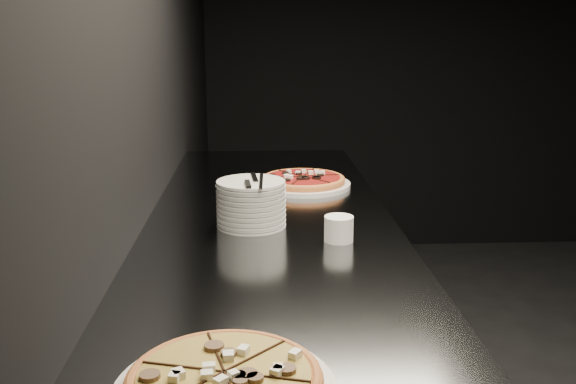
{
  "coord_description": "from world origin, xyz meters",
  "views": [
    {
      "loc": [
        -2.17,
        -1.76,
        1.47
      ],
      "look_at": [
        -2.08,
        0.04,
        1.02
      ],
      "focal_mm": 40.0,
      "sensor_mm": 36.0,
      "label": 1
    }
  ],
  "objects_px": {
    "pizza_mushroom": "(225,383)",
    "pizza_tomato": "(303,181)",
    "counter": "(272,372)",
    "ramekin": "(339,228)",
    "cutlery": "(254,181)",
    "plate_stack": "(251,203)"
  },
  "relations": [
    {
      "from": "pizza_mushroom",
      "to": "pizza_tomato",
      "type": "bearing_deg",
      "value": 80.82
    },
    {
      "from": "counter",
      "to": "pizza_tomato",
      "type": "bearing_deg",
      "value": 75.67
    },
    {
      "from": "ramekin",
      "to": "cutlery",
      "type": "bearing_deg",
      "value": 148.91
    },
    {
      "from": "pizza_tomato",
      "to": "plate_stack",
      "type": "bearing_deg",
      "value": -111.64
    },
    {
      "from": "plate_stack",
      "to": "ramekin",
      "type": "xyz_separation_m",
      "value": [
        0.24,
        -0.15,
        -0.03
      ]
    },
    {
      "from": "plate_stack",
      "to": "ramekin",
      "type": "height_order",
      "value": "plate_stack"
    },
    {
      "from": "pizza_tomato",
      "to": "cutlery",
      "type": "xyz_separation_m",
      "value": [
        -0.18,
        -0.48,
        0.12
      ]
    },
    {
      "from": "plate_stack",
      "to": "cutlery",
      "type": "distance_m",
      "value": 0.07
    },
    {
      "from": "counter",
      "to": "pizza_mushroom",
      "type": "bearing_deg",
      "value": -96.13
    },
    {
      "from": "cutlery",
      "to": "pizza_tomato",
      "type": "bearing_deg",
      "value": 65.09
    },
    {
      "from": "counter",
      "to": "ramekin",
      "type": "relative_size",
      "value": 30.99
    },
    {
      "from": "plate_stack",
      "to": "ramekin",
      "type": "bearing_deg",
      "value": -32.91
    },
    {
      "from": "pizza_mushroom",
      "to": "pizza_tomato",
      "type": "distance_m",
      "value": 1.38
    },
    {
      "from": "counter",
      "to": "pizza_mushroom",
      "type": "relative_size",
      "value": 6.41
    },
    {
      "from": "counter",
      "to": "pizza_tomato",
      "type": "relative_size",
      "value": 7.02
    },
    {
      "from": "pizza_mushroom",
      "to": "cutlery",
      "type": "height_order",
      "value": "cutlery"
    },
    {
      "from": "counter",
      "to": "ramekin",
      "type": "distance_m",
      "value": 0.54
    },
    {
      "from": "counter",
      "to": "cutlery",
      "type": "distance_m",
      "value": 0.6
    },
    {
      "from": "counter",
      "to": "plate_stack",
      "type": "relative_size",
      "value": 12.31
    },
    {
      "from": "counter",
      "to": "plate_stack",
      "type": "bearing_deg",
      "value": 150.25
    },
    {
      "from": "pizza_mushroom",
      "to": "cutlery",
      "type": "distance_m",
      "value": 0.89
    },
    {
      "from": "cutlery",
      "to": "ramekin",
      "type": "height_order",
      "value": "cutlery"
    }
  ]
}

